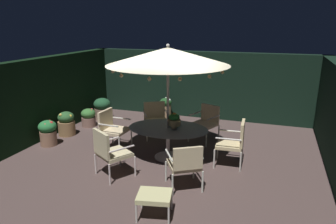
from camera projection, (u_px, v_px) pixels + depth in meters
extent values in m
cube|color=#4E3D3A|center=(166.00, 157.00, 7.37)|extent=(7.51, 7.23, 0.02)
cube|color=black|center=(202.00, 85.00, 10.22)|extent=(7.51, 0.30, 2.15)
cube|color=black|center=(37.00, 100.00, 8.21)|extent=(0.30, 7.23, 2.15)
cylinder|color=silver|center=(168.00, 157.00, 7.31)|extent=(0.62, 0.62, 0.03)
cylinder|color=silver|center=(168.00, 143.00, 7.22)|extent=(0.09, 0.09, 0.70)
ellipsoid|color=gray|center=(168.00, 128.00, 7.12)|extent=(1.84, 1.35, 0.03)
cylinder|color=beige|center=(168.00, 110.00, 7.00)|extent=(0.06, 0.06, 2.28)
cone|color=beige|center=(168.00, 56.00, 6.67)|extent=(2.67, 2.67, 0.37)
sphere|color=beige|center=(168.00, 45.00, 6.61)|extent=(0.07, 0.07, 0.07)
sphere|color=#F9DB8C|center=(222.00, 72.00, 6.43)|extent=(0.07, 0.07, 0.07)
sphere|color=#F9DB8C|center=(220.00, 69.00, 6.96)|extent=(0.07, 0.07, 0.07)
sphere|color=#F9DB8C|center=(205.00, 65.00, 7.49)|extent=(0.07, 0.07, 0.07)
sphere|color=#F9DB8C|center=(184.00, 64.00, 7.81)|extent=(0.07, 0.07, 0.07)
sphere|color=#F9DB8C|center=(160.00, 63.00, 7.86)|extent=(0.07, 0.07, 0.07)
sphere|color=#F9DB8C|center=(136.00, 65.00, 7.59)|extent=(0.07, 0.07, 0.07)
sphere|color=#F9DB8C|center=(119.00, 68.00, 7.09)|extent=(0.07, 0.07, 0.07)
sphere|color=#F9DB8C|center=(113.00, 71.00, 6.55)|extent=(0.07, 0.07, 0.07)
sphere|color=#F9DB8C|center=(121.00, 76.00, 6.04)|extent=(0.07, 0.07, 0.07)
sphere|color=#F9DB8C|center=(149.00, 79.00, 5.68)|extent=(0.07, 0.07, 0.07)
sphere|color=#F9DB8C|center=(180.00, 79.00, 5.65)|extent=(0.07, 0.07, 0.07)
sphere|color=#F9DB8C|center=(210.00, 76.00, 5.93)|extent=(0.07, 0.07, 0.07)
cylinder|color=tan|center=(174.00, 127.00, 7.03)|extent=(0.13, 0.13, 0.09)
cylinder|color=tan|center=(174.00, 122.00, 7.00)|extent=(0.29, 0.29, 0.13)
ellipsoid|color=#1E652B|center=(174.00, 117.00, 6.97)|extent=(0.25, 0.25, 0.15)
sphere|color=orange|center=(174.00, 115.00, 6.95)|extent=(0.09, 0.09, 0.09)
cylinder|color=beige|center=(214.00, 159.00, 6.71)|extent=(0.04, 0.04, 0.43)
cylinder|color=beige|center=(218.00, 150.00, 7.20)|extent=(0.04, 0.04, 0.43)
cylinder|color=beige|center=(240.00, 162.00, 6.56)|extent=(0.04, 0.04, 0.43)
cylinder|color=beige|center=(242.00, 152.00, 7.05)|extent=(0.04, 0.04, 0.43)
cube|color=#D3BE8A|center=(229.00, 145.00, 6.81)|extent=(0.57, 0.55, 0.07)
cube|color=#D3BE8A|center=(242.00, 133.00, 6.66)|extent=(0.08, 0.51, 0.51)
cylinder|color=beige|center=(228.00, 139.00, 6.50)|extent=(0.53, 0.06, 0.04)
cylinder|color=beige|center=(231.00, 131.00, 6.99)|extent=(0.53, 0.06, 0.04)
cylinder|color=silver|center=(206.00, 139.00, 7.86)|extent=(0.04, 0.04, 0.44)
cylinder|color=silver|center=(188.00, 134.00, 8.23)|extent=(0.04, 0.04, 0.44)
cylinder|color=silver|center=(219.00, 133.00, 8.25)|extent=(0.04, 0.04, 0.44)
cylinder|color=silver|center=(201.00, 129.00, 8.62)|extent=(0.04, 0.04, 0.44)
cube|color=beige|center=(204.00, 124.00, 8.17)|extent=(0.73, 0.72, 0.07)
cube|color=beige|center=(210.00, 113.00, 8.29)|extent=(0.53, 0.27, 0.44)
cylinder|color=silver|center=(213.00, 118.00, 7.91)|extent=(0.24, 0.50, 0.04)
cylinder|color=silver|center=(195.00, 113.00, 8.29)|extent=(0.24, 0.50, 0.04)
cylinder|color=silver|center=(169.00, 132.00, 8.38)|extent=(0.04, 0.04, 0.41)
cylinder|color=silver|center=(147.00, 134.00, 8.24)|extent=(0.04, 0.04, 0.41)
cylinder|color=silver|center=(165.00, 126.00, 8.87)|extent=(0.04, 0.04, 0.41)
cylinder|color=silver|center=(144.00, 128.00, 8.74)|extent=(0.04, 0.04, 0.41)
cube|color=beige|center=(156.00, 121.00, 8.49)|extent=(0.78, 0.76, 0.07)
cube|color=beige|center=(154.00, 110.00, 8.66)|extent=(0.52, 0.36, 0.45)
cylinder|color=silver|center=(167.00, 112.00, 8.49)|extent=(0.30, 0.45, 0.04)
cylinder|color=silver|center=(145.00, 114.00, 8.36)|extent=(0.30, 0.45, 0.04)
cylinder|color=beige|center=(131.00, 138.00, 7.92)|extent=(0.04, 0.04, 0.44)
cylinder|color=beige|center=(119.00, 146.00, 7.38)|extent=(0.04, 0.04, 0.44)
cylinder|color=beige|center=(113.00, 135.00, 8.12)|extent=(0.04, 0.04, 0.44)
cylinder|color=beige|center=(99.00, 143.00, 7.58)|extent=(0.04, 0.04, 0.44)
cube|color=beige|center=(115.00, 131.00, 7.68)|extent=(0.57, 0.61, 0.07)
cube|color=beige|center=(105.00, 119.00, 7.70)|extent=(0.09, 0.58, 0.46)
cylinder|color=beige|center=(121.00, 118.00, 7.89)|extent=(0.53, 0.06, 0.04)
cylinder|color=beige|center=(108.00, 125.00, 7.34)|extent=(0.53, 0.06, 0.04)
cylinder|color=silver|center=(120.00, 157.00, 6.82)|extent=(0.04, 0.04, 0.43)
cylinder|color=silver|center=(135.00, 166.00, 6.37)|extent=(0.04, 0.04, 0.43)
cylinder|color=silver|center=(96.00, 164.00, 6.47)|extent=(0.04, 0.04, 0.43)
cylinder|color=silver|center=(110.00, 175.00, 6.02)|extent=(0.04, 0.04, 0.43)
cube|color=beige|center=(115.00, 154.00, 6.35)|extent=(0.80, 0.79, 0.07)
cube|color=beige|center=(101.00, 144.00, 6.10)|extent=(0.52, 0.35, 0.51)
cylinder|color=silver|center=(107.00, 140.00, 6.52)|extent=(0.33, 0.49, 0.04)
cylinder|color=silver|center=(122.00, 149.00, 6.07)|extent=(0.33, 0.49, 0.04)
cylinder|color=silver|center=(166.00, 171.00, 6.16)|extent=(0.04, 0.04, 0.42)
cylinder|color=silver|center=(194.00, 169.00, 6.28)|extent=(0.04, 0.04, 0.42)
cylinder|color=silver|center=(173.00, 185.00, 5.63)|extent=(0.04, 0.04, 0.42)
cylinder|color=silver|center=(203.00, 182.00, 5.75)|extent=(0.04, 0.04, 0.42)
cube|color=#CCB98E|center=(184.00, 165.00, 5.89)|extent=(0.76, 0.76, 0.07)
cube|color=#CCB98E|center=(188.00, 159.00, 5.57)|extent=(0.49, 0.33, 0.42)
cylinder|color=silver|center=(169.00, 155.00, 5.77)|extent=(0.31, 0.48, 0.04)
cylinder|color=silver|center=(198.00, 153.00, 5.89)|extent=(0.31, 0.48, 0.04)
cylinder|color=silver|center=(142.00, 199.00, 5.29)|extent=(0.03, 0.03, 0.32)
cylinder|color=silver|center=(172.00, 201.00, 5.24)|extent=(0.03, 0.03, 0.32)
cylinder|color=silver|center=(136.00, 214.00, 4.89)|extent=(0.03, 0.03, 0.32)
cylinder|color=silver|center=(169.00, 216.00, 4.83)|extent=(0.03, 0.03, 0.32)
cube|color=#CDC88A|center=(154.00, 196.00, 5.01)|extent=(0.63, 0.56, 0.08)
cylinder|color=olive|center=(67.00, 128.00, 8.74)|extent=(0.46, 0.46, 0.39)
ellipsoid|color=#2C592D|center=(66.00, 117.00, 8.65)|extent=(0.44, 0.44, 0.31)
sphere|color=yellow|center=(70.00, 116.00, 8.56)|extent=(0.08, 0.08, 0.08)
sphere|color=#F7D251|center=(67.00, 113.00, 8.74)|extent=(0.09, 0.09, 0.09)
sphere|color=#E8C956|center=(60.00, 115.00, 8.48)|extent=(0.08, 0.08, 0.08)
cylinder|color=#7B624F|center=(103.00, 114.00, 10.21)|extent=(0.51, 0.51, 0.35)
ellipsoid|color=#1D492A|center=(102.00, 104.00, 10.12)|extent=(0.54, 0.54, 0.38)
sphere|color=#D74279|center=(106.00, 101.00, 10.07)|extent=(0.07, 0.07, 0.07)
sphere|color=#DD5967|center=(101.00, 100.00, 10.24)|extent=(0.09, 0.09, 0.09)
sphere|color=#EB507E|center=(97.00, 101.00, 10.03)|extent=(0.06, 0.06, 0.06)
cylinder|color=#846255|center=(89.00, 122.00, 9.49)|extent=(0.41, 0.41, 0.28)
ellipsoid|color=#376E31|center=(88.00, 114.00, 9.42)|extent=(0.42, 0.42, 0.30)
sphere|color=#D03C39|center=(91.00, 111.00, 9.35)|extent=(0.06, 0.06, 0.06)
sphere|color=#D53841|center=(92.00, 110.00, 9.54)|extent=(0.08, 0.08, 0.08)
sphere|color=red|center=(87.00, 112.00, 9.53)|extent=(0.11, 0.11, 0.11)
sphere|color=red|center=(84.00, 113.00, 9.37)|extent=(0.10, 0.10, 0.10)
sphere|color=red|center=(86.00, 114.00, 9.27)|extent=(0.08, 0.08, 0.08)
cylinder|color=#8B644D|center=(49.00, 138.00, 8.01)|extent=(0.41, 0.41, 0.37)
ellipsoid|color=#276F37|center=(47.00, 127.00, 7.93)|extent=(0.45, 0.45, 0.31)
sphere|color=red|center=(51.00, 123.00, 7.87)|extent=(0.10, 0.10, 0.10)
sphere|color=red|center=(52.00, 123.00, 7.97)|extent=(0.08, 0.08, 0.08)
sphere|color=red|center=(50.00, 122.00, 8.05)|extent=(0.10, 0.10, 0.10)
sphere|color=#D63642|center=(41.00, 125.00, 7.95)|extent=(0.10, 0.10, 0.10)
sphere|color=red|center=(40.00, 125.00, 7.84)|extent=(0.07, 0.07, 0.07)
sphere|color=#CC3736|center=(45.00, 125.00, 7.78)|extent=(0.08, 0.08, 0.08)
cylinder|color=olive|center=(166.00, 111.00, 10.38)|extent=(0.35, 0.35, 0.40)
ellipsoid|color=#1D451F|center=(166.00, 102.00, 10.30)|extent=(0.39, 0.39, 0.28)
sphere|color=silver|center=(169.00, 100.00, 10.24)|extent=(0.10, 0.10, 0.10)
sphere|color=silver|center=(169.00, 100.00, 10.34)|extent=(0.08, 0.08, 0.08)
sphere|color=silver|center=(166.00, 98.00, 10.40)|extent=(0.09, 0.09, 0.09)
sphere|color=beige|center=(163.00, 101.00, 10.33)|extent=(0.08, 0.08, 0.08)
sphere|color=silver|center=(163.00, 102.00, 10.20)|extent=(0.07, 0.07, 0.07)
sphere|color=silver|center=(166.00, 102.00, 10.18)|extent=(0.07, 0.07, 0.07)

